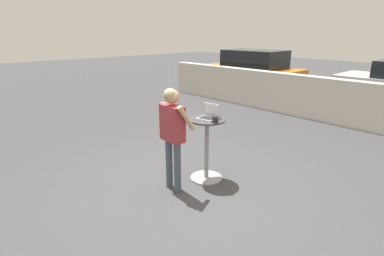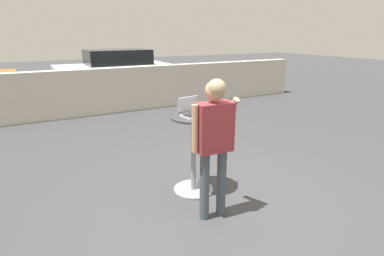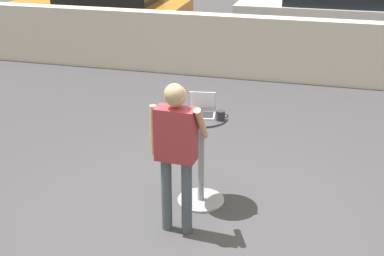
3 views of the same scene
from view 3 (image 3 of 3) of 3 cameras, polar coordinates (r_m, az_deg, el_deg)
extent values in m
plane|color=#3D3D3F|center=(5.89, 0.17, -10.17)|extent=(50.00, 50.00, 0.00)
cube|color=beige|center=(10.61, 7.81, 8.41)|extent=(12.78, 0.35, 1.22)
cylinder|color=gray|center=(6.30, 0.95, -7.69)|extent=(0.55, 0.55, 0.03)
cylinder|color=gray|center=(6.05, 0.98, -3.43)|extent=(0.07, 0.07, 1.02)
cylinder|color=#333338|center=(5.84, 1.01, 1.16)|extent=(0.59, 0.59, 0.02)
cube|color=#B7BABF|center=(5.83, 1.01, 1.35)|extent=(0.33, 0.28, 0.02)
cube|color=black|center=(5.83, 1.01, 1.44)|extent=(0.29, 0.23, 0.00)
cube|color=#B7BABF|center=(5.93, 1.13, 2.94)|extent=(0.30, 0.11, 0.22)
cube|color=white|center=(5.92, 1.13, 2.93)|extent=(0.28, 0.10, 0.20)
cylinder|color=#232328|center=(5.72, 3.06, 1.34)|extent=(0.09, 0.09, 0.10)
torus|color=#232328|center=(5.71, 3.66, 1.30)|extent=(0.05, 0.01, 0.05)
cylinder|color=#424C56|center=(5.61, -2.72, -7.05)|extent=(0.11, 0.11, 0.84)
cylinder|color=#424C56|center=(5.54, -0.56, -7.43)|extent=(0.11, 0.11, 0.84)
cube|color=maroon|center=(5.26, -1.73, -0.69)|extent=(0.42, 0.23, 0.55)
sphere|color=tan|center=(5.11, -1.79, 3.48)|extent=(0.22, 0.22, 0.22)
sphere|color=#9E8966|center=(5.08, -1.90, 3.68)|extent=(0.20, 0.20, 0.20)
cylinder|color=tan|center=(5.34, -4.12, -0.23)|extent=(0.07, 0.07, 0.52)
cylinder|color=tan|center=(5.21, 0.99, 0.50)|extent=(0.09, 0.32, 0.40)
cube|color=silver|center=(13.65, 13.75, 11.40)|extent=(4.11, 1.87, 0.70)
cylinder|color=black|center=(12.94, 7.78, 9.81)|extent=(0.69, 0.22, 0.69)
cylinder|color=black|center=(14.66, 8.71, 11.27)|extent=(0.69, 0.22, 0.69)
cylinder|color=black|center=(12.89, 19.18, 8.71)|extent=(0.69, 0.22, 0.69)
cylinder|color=black|center=(14.61, 18.82, 10.30)|extent=(0.69, 0.22, 0.69)
cube|color=#B76B19|center=(13.50, -9.56, 11.63)|extent=(4.22, 1.90, 0.77)
cylinder|color=black|center=(13.38, -16.04, 9.43)|extent=(0.64, 0.24, 0.63)
cylinder|color=black|center=(14.84, -12.92, 10.99)|extent=(0.64, 0.24, 0.63)
cylinder|color=black|center=(12.35, -5.34, 9.15)|extent=(0.64, 0.24, 0.63)
cylinder|color=black|center=(13.92, -3.13, 10.76)|extent=(0.64, 0.24, 0.63)
camera|label=1|loc=(2.84, 56.88, -4.18)|focal=28.00mm
camera|label=2|loc=(3.86, -39.95, 0.28)|focal=28.00mm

